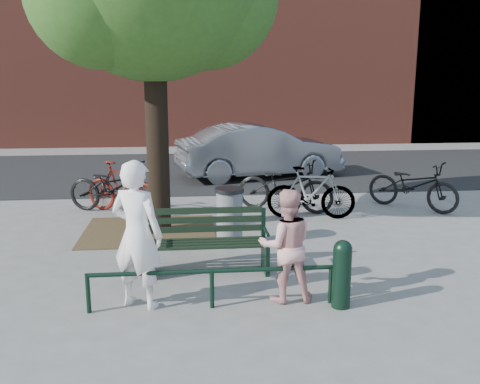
{
  "coord_description": "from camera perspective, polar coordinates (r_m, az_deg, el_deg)",
  "views": [
    {
      "loc": [
        -0.26,
        -7.39,
        2.85
      ],
      "look_at": [
        0.56,
        1.0,
        0.98
      ],
      "focal_mm": 40.0,
      "sensor_mm": 36.0,
      "label": 1
    }
  ],
  "objects": [
    {
      "name": "bicycle_d",
      "position": [
        10.74,
        7.6,
        -0.08
      ],
      "size": [
        1.82,
        0.78,
        1.06
      ],
      "primitive_type": "imported",
      "rotation": [
        0.0,
        0.0,
        1.41
      ],
      "color": "gray",
      "rests_on": "ground"
    },
    {
      "name": "park_bench",
      "position": [
        7.84,
        -3.46,
        -5.11
      ],
      "size": [
        1.74,
        0.54,
        0.97
      ],
      "color": "black",
      "rests_on": "ground"
    },
    {
      "name": "person_left",
      "position": [
        6.66,
        -10.92,
        -4.49
      ],
      "size": [
        0.8,
        0.7,
        1.86
      ],
      "primitive_type": "imported",
      "rotation": [
        0.0,
        0.0,
        2.69
      ],
      "color": "white",
      "rests_on": "ground"
    },
    {
      "name": "litter_bin",
      "position": [
        8.98,
        -1.12,
        -2.64
      ],
      "size": [
        0.49,
        0.49,
        0.99
      ],
      "color": "gray",
      "rests_on": "ground"
    },
    {
      "name": "road",
      "position": [
        16.15,
        -4.59,
        2.33
      ],
      "size": [
        40.0,
        7.0,
        0.01
      ],
      "primitive_type": "cube",
      "color": "black",
      "rests_on": "ground"
    },
    {
      "name": "bicycle_a",
      "position": [
        11.42,
        -13.34,
        0.49
      ],
      "size": [
        2.17,
        1.41,
        1.08
      ],
      "primitive_type": "imported",
      "rotation": [
        0.0,
        0.0,
        1.2
      ],
      "color": "black",
      "rests_on": "ground"
    },
    {
      "name": "bicycle_c",
      "position": [
        11.29,
        4.81,
        0.7
      ],
      "size": [
        2.19,
        1.56,
        1.09
      ],
      "primitive_type": "imported",
      "rotation": [
        0.0,
        0.0,
        1.12
      ],
      "color": "black",
      "rests_on": "ground"
    },
    {
      "name": "person_right",
      "position": [
        6.8,
        4.95,
        -5.71
      ],
      "size": [
        0.71,
        0.55,
        1.46
      ],
      "primitive_type": "imported",
      "rotation": [
        0.0,
        0.0,
        3.14
      ],
      "color": "#E19E9A",
      "rests_on": "ground"
    },
    {
      "name": "ground",
      "position": [
        7.93,
        -3.39,
        -8.58
      ],
      "size": [
        90.0,
        90.0,
        0.0
      ],
      "primitive_type": "plane",
      "color": "gray",
      "rests_on": "ground"
    },
    {
      "name": "bicycle_b",
      "position": [
        11.32,
        -12.44,
        0.45
      ],
      "size": [
        1.81,
        1.37,
        1.08
      ],
      "primitive_type": "imported",
      "rotation": [
        0.0,
        0.0,
        1.03
      ],
      "color": "#5D140D",
      "rests_on": "ground"
    },
    {
      "name": "bicycle_e",
      "position": [
        11.99,
        17.95,
        0.7
      ],
      "size": [
        1.89,
        1.89,
        1.04
      ],
      "primitive_type": "imported",
      "rotation": [
        0.0,
        0.0,
        0.79
      ],
      "color": "black",
      "rests_on": "ground"
    },
    {
      "name": "dirt_pit",
      "position": [
        10.03,
        -9.63,
        -4.11
      ],
      "size": [
        2.4,
        2.0,
        0.02
      ],
      "primitive_type": "cube",
      "color": "brown",
      "rests_on": "ground"
    },
    {
      "name": "guard_railing",
      "position": [
        6.66,
        -3.03,
        -9.04
      ],
      "size": [
        3.06,
        0.06,
        0.51
      ],
      "color": "black",
      "rests_on": "ground"
    },
    {
      "name": "bollard",
      "position": [
        6.78,
        10.81,
        -8.33
      ],
      "size": [
        0.23,
        0.23,
        0.87
      ],
      "color": "black",
      "rests_on": "ground"
    },
    {
      "name": "parked_car",
      "position": [
        14.92,
        2.07,
        4.4
      ],
      "size": [
        4.77,
        2.51,
        1.5
      ],
      "primitive_type": "imported",
      "rotation": [
        0.0,
        0.0,
        1.78
      ],
      "color": "slate",
      "rests_on": "ground"
    }
  ]
}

